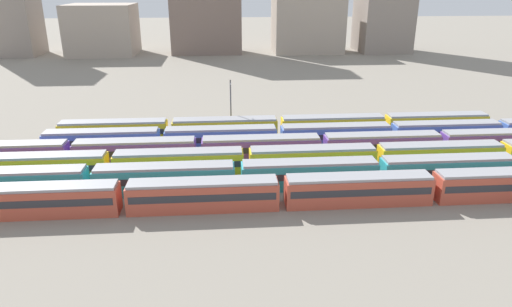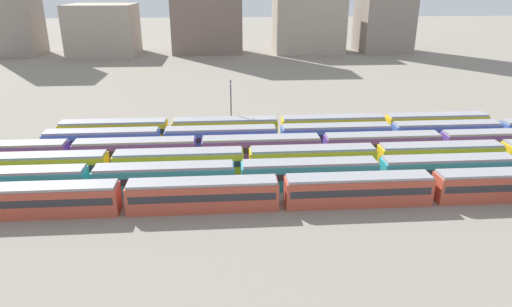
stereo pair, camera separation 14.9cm
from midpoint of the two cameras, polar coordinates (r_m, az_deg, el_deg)
name	(u,v)px [view 2 (the right image)]	position (r m, az deg, el deg)	size (l,w,h in m)	color
ground_plane	(76,171)	(71.05, -21.52, -2.10)	(600.00, 600.00, 0.00)	gray
train_track_0	(358,189)	(57.48, 12.69, -4.40)	(93.60, 3.06, 3.75)	#BC4C38
train_track_1	(309,174)	(60.88, 6.72, -2.55)	(93.60, 3.06, 3.75)	teal
train_track_2	(312,159)	(65.86, 7.09, -0.73)	(93.60, 3.06, 3.75)	yellow
train_track_3	(322,147)	(71.13, 8.31, 0.86)	(112.50, 3.06, 3.75)	#6B429E
train_track_4	(391,134)	(79.49, 16.57, 2.34)	(112.50, 3.06, 3.75)	#4C70BC
train_track_5	(279,127)	(79.94, 2.98, 3.30)	(74.70, 3.06, 3.75)	yellow
catenary_pole_1	(231,104)	(81.39, -3.09, 6.19)	(0.24, 3.20, 9.76)	#4C4C51
distant_building_1	(103,30)	(184.04, -18.49, 14.47)	(23.86, 21.96, 18.03)	#A89989
distant_building_3	(308,22)	(181.80, 6.55, 15.96)	(25.87, 18.47, 22.20)	#A89989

